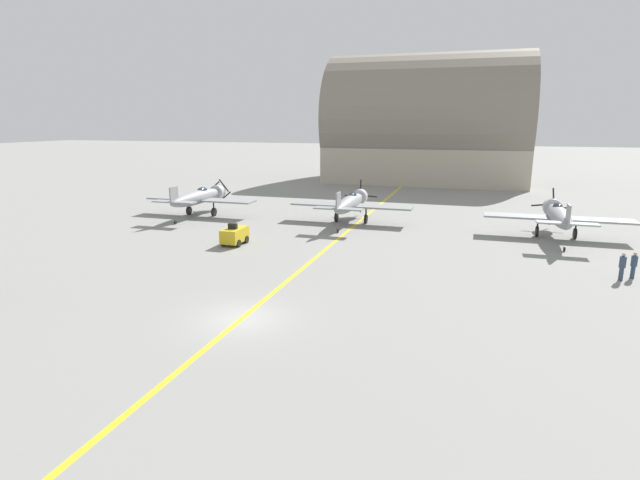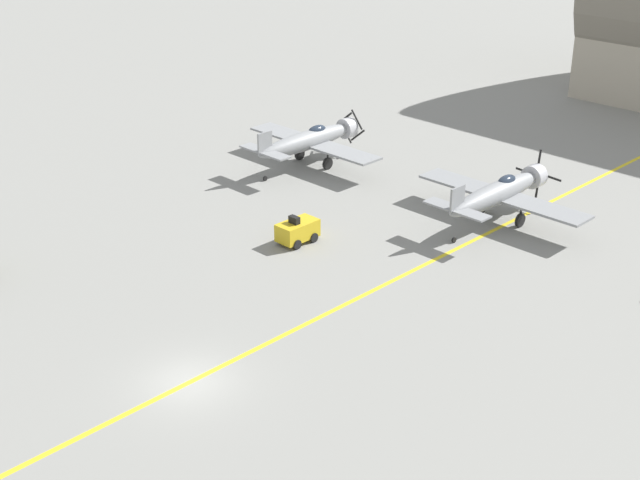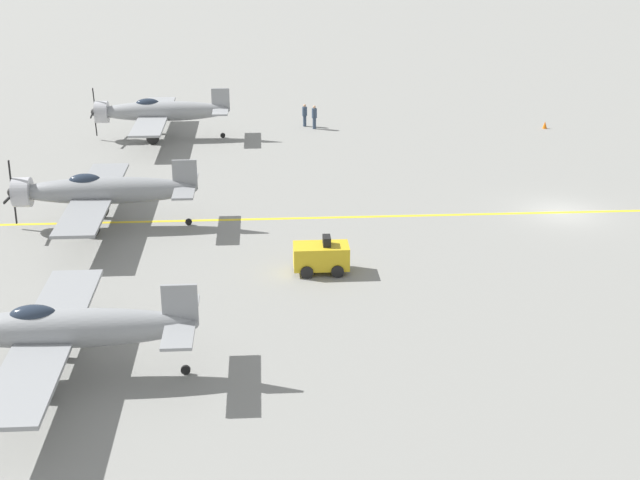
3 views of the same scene
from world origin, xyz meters
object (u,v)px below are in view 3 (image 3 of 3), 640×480
airplane_far_center (100,191)px  ground_crew_inspecting (314,116)px  airplane_far_right (158,112)px  traffic_cone (545,125)px  airplane_far_left (56,329)px  ground_crew_walking (305,114)px  tow_tractor (321,256)px

airplane_far_center → ground_crew_inspecting: 24.22m
airplane_far_right → traffic_cone: airplane_far_right is taller
airplane_far_right → traffic_cone: 29.04m
airplane_far_left → airplane_far_right: (34.55, -0.13, 0.00)m
airplane_far_left → airplane_far_center: size_ratio=1.00×
airplane_far_left → airplane_far_center: airplane_far_center is taller
ground_crew_walking → tow_tractor: bearing=178.8°
ground_crew_walking → ground_crew_inspecting: (-0.82, -0.69, 0.04)m
traffic_cone → airplane_far_right: bearing=92.4°
airplane_far_center → ground_crew_inspecting: size_ratio=6.69×
airplane_far_center → airplane_far_right: 18.46m
airplane_far_center → ground_crew_walking: airplane_far_center is taller
airplane_far_right → tow_tractor: 27.25m
tow_tractor → traffic_cone: bearing=-35.5°
airplane_far_center → traffic_cone: size_ratio=21.82×
tow_tractor → traffic_cone: tow_tractor is taller
airplane_far_left → ground_crew_inspecting: bearing=-23.7°
airplane_far_center → airplane_far_right: (18.42, -1.17, 0.00)m
airplane_far_center → ground_crew_walking: bearing=-11.2°
airplane_far_left → ground_crew_inspecting: 38.58m
ground_crew_inspecting → traffic_cone: size_ratio=3.26×
traffic_cone → ground_crew_inspecting: bearing=86.6°
airplane_far_center → ground_crew_walking: (21.48, -11.90, -1.07)m
tow_tractor → ground_crew_walking: bearing=-1.2°
airplane_far_right → traffic_cone: bearing=-85.5°
airplane_far_left → airplane_far_right: size_ratio=1.00×
tow_tractor → ground_crew_inspecting: size_ratio=1.45×
airplane_far_right → traffic_cone: size_ratio=21.82×
airplane_far_left → traffic_cone: (35.75, -29.09, -1.74)m
tow_tractor → ground_crew_walking: size_ratio=1.50×
airplane_far_center → ground_crew_inspecting: bearing=-13.6°
airplane_far_left → ground_crew_inspecting: (36.79, -11.55, -1.03)m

